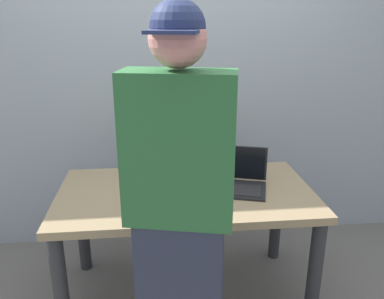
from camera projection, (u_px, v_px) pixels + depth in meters
name	position (u px, v px, depth m)	size (l,w,h in m)	color
ground_plane	(186.00, 293.00, 2.50)	(8.00, 8.00, 0.00)	slate
desk	(186.00, 207.00, 2.30)	(1.47, 0.80, 0.72)	#9E8460
laptop	(239.00, 179.00, 2.30)	(0.38, 0.36, 0.23)	black
beer_bottle_amber	(155.00, 158.00, 2.49)	(0.07, 0.07, 0.26)	#333333
beer_bottle_green	(170.00, 167.00, 2.32)	(0.07, 0.07, 0.28)	#472B14
beer_bottle_dark	(161.00, 163.00, 2.38)	(0.07, 0.07, 0.30)	#1E5123
beer_bottle_brown	(187.00, 165.00, 2.33)	(0.07, 0.07, 0.31)	brown
person_figure	(180.00, 214.00, 1.61)	(0.47, 0.34, 1.74)	#2D3347
back_wall	(176.00, 71.00, 2.80)	(6.00, 0.10, 2.60)	#99A3AD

